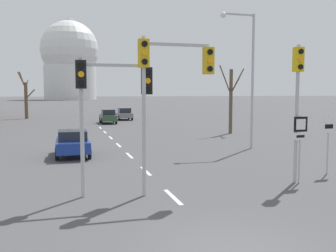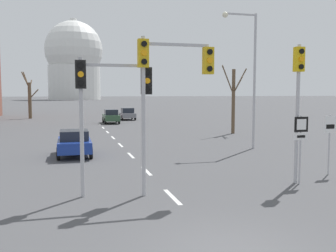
{
  "view_description": "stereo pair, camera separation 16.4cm",
  "coord_description": "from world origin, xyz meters",
  "px_view_note": "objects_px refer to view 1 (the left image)",
  "views": [
    {
      "loc": [
        -3.6,
        -7.55,
        3.62
      ],
      "look_at": [
        0.28,
        6.38,
        2.34
      ],
      "focal_mm": 40.0,
      "sensor_mm": 36.0,
      "label": 1
    },
    {
      "loc": [
        -3.44,
        -7.59,
        3.62
      ],
      "look_at": [
        0.28,
        6.38,
        2.34
      ],
      "focal_mm": 40.0,
      "sensor_mm": 36.0,
      "label": 2
    }
  ],
  "objects_px": {
    "street_lamp_right": "(247,67)",
    "sedan_mid_centre": "(124,114)",
    "route_sign_post": "(300,137)",
    "speed_limit_sign": "(328,134)",
    "sedan_near_right": "(108,116)",
    "sedan_near_left": "(73,143)",
    "traffic_signal_near_right": "(298,88)",
    "traffic_signal_centre_tall": "(166,75)",
    "traffic_signal_near_left": "(105,91)"
  },
  "relations": [
    {
      "from": "sedan_near_right",
      "to": "traffic_signal_near_left",
      "type": "bearing_deg",
      "value": -96.56
    },
    {
      "from": "speed_limit_sign",
      "to": "sedan_near_right",
      "type": "relative_size",
      "value": 0.67
    },
    {
      "from": "street_lamp_right",
      "to": "traffic_signal_centre_tall",
      "type": "bearing_deg",
      "value": -130.37
    },
    {
      "from": "traffic_signal_near_left",
      "to": "sedan_mid_centre",
      "type": "height_order",
      "value": "traffic_signal_near_left"
    },
    {
      "from": "sedan_near_right",
      "to": "street_lamp_right",
      "type": "bearing_deg",
      "value": -74.42
    },
    {
      "from": "traffic_signal_near_right",
      "to": "sedan_near_left",
      "type": "relative_size",
      "value": 1.45
    },
    {
      "from": "speed_limit_sign",
      "to": "route_sign_post",
      "type": "bearing_deg",
      "value": -152.83
    },
    {
      "from": "traffic_signal_near_left",
      "to": "sedan_near_right",
      "type": "bearing_deg",
      "value": 83.44
    },
    {
      "from": "traffic_signal_near_right",
      "to": "speed_limit_sign",
      "type": "height_order",
      "value": "traffic_signal_near_right"
    },
    {
      "from": "sedan_near_left",
      "to": "traffic_signal_near_right",
      "type": "bearing_deg",
      "value": -46.46
    },
    {
      "from": "speed_limit_sign",
      "to": "sedan_near_right",
      "type": "xyz_separation_m",
      "value": [
        -6.23,
        30.87,
        -0.96
      ]
    },
    {
      "from": "sedan_near_right",
      "to": "sedan_mid_centre",
      "type": "bearing_deg",
      "value": 62.79
    },
    {
      "from": "traffic_signal_centre_tall",
      "to": "street_lamp_right",
      "type": "bearing_deg",
      "value": 49.63
    },
    {
      "from": "traffic_signal_centre_tall",
      "to": "route_sign_post",
      "type": "bearing_deg",
      "value": 1.05
    },
    {
      "from": "street_lamp_right",
      "to": "sedan_mid_centre",
      "type": "bearing_deg",
      "value": 97.19
    },
    {
      "from": "street_lamp_right",
      "to": "traffic_signal_near_right",
      "type": "bearing_deg",
      "value": -105.18
    },
    {
      "from": "route_sign_post",
      "to": "sedan_near_right",
      "type": "relative_size",
      "value": 0.69
    },
    {
      "from": "traffic_signal_near_right",
      "to": "sedan_mid_centre",
      "type": "relative_size",
      "value": 1.35
    },
    {
      "from": "street_lamp_right",
      "to": "route_sign_post",
      "type": "bearing_deg",
      "value": -104.51
    },
    {
      "from": "street_lamp_right",
      "to": "sedan_mid_centre",
      "type": "relative_size",
      "value": 2.12
    },
    {
      "from": "route_sign_post",
      "to": "speed_limit_sign",
      "type": "height_order",
      "value": "route_sign_post"
    },
    {
      "from": "traffic_signal_centre_tall",
      "to": "sedan_near_right",
      "type": "distance_m",
      "value": 32.34
    },
    {
      "from": "traffic_signal_near_left",
      "to": "speed_limit_sign",
      "type": "distance_m",
      "value": 10.08
    },
    {
      "from": "street_lamp_right",
      "to": "sedan_near_right",
      "type": "xyz_separation_m",
      "value": [
        -6.36,
        22.81,
        -4.45
      ]
    },
    {
      "from": "traffic_signal_centre_tall",
      "to": "speed_limit_sign",
      "type": "relative_size",
      "value": 2.08
    },
    {
      "from": "traffic_signal_near_right",
      "to": "street_lamp_right",
      "type": "bearing_deg",
      "value": 74.82
    },
    {
      "from": "traffic_signal_near_right",
      "to": "traffic_signal_near_left",
      "type": "height_order",
      "value": "traffic_signal_near_right"
    },
    {
      "from": "street_lamp_right",
      "to": "sedan_mid_centre",
      "type": "distance_m",
      "value": 28.82
    },
    {
      "from": "route_sign_post",
      "to": "speed_limit_sign",
      "type": "distance_m",
      "value": 2.53
    },
    {
      "from": "sedan_near_left",
      "to": "sedan_mid_centre",
      "type": "height_order",
      "value": "sedan_mid_centre"
    },
    {
      "from": "traffic_signal_near_right",
      "to": "traffic_signal_centre_tall",
      "type": "relative_size",
      "value": 0.99
    },
    {
      "from": "street_lamp_right",
      "to": "sedan_near_left",
      "type": "distance_m",
      "value": 11.86
    },
    {
      "from": "traffic_signal_near_right",
      "to": "speed_limit_sign",
      "type": "bearing_deg",
      "value": 23.03
    },
    {
      "from": "traffic_signal_near_left",
      "to": "sedan_mid_centre",
      "type": "distance_m",
      "value": 37.82
    },
    {
      "from": "traffic_signal_near_left",
      "to": "sedan_mid_centre",
      "type": "relative_size",
      "value": 1.18
    },
    {
      "from": "route_sign_post",
      "to": "street_lamp_right",
      "type": "relative_size",
      "value": 0.32
    },
    {
      "from": "traffic_signal_centre_tall",
      "to": "traffic_signal_near_left",
      "type": "relative_size",
      "value": 1.15
    },
    {
      "from": "traffic_signal_centre_tall",
      "to": "traffic_signal_near_right",
      "type": "bearing_deg",
      "value": 2.82
    },
    {
      "from": "traffic_signal_near_right",
      "to": "speed_limit_sign",
      "type": "xyz_separation_m",
      "value": [
        2.32,
        0.99,
        -2.01
      ]
    },
    {
      "from": "route_sign_post",
      "to": "street_lamp_right",
      "type": "height_order",
      "value": "street_lamp_right"
    },
    {
      "from": "speed_limit_sign",
      "to": "sedan_mid_centre",
      "type": "distance_m",
      "value": 36.48
    },
    {
      "from": "street_lamp_right",
      "to": "sedan_near_left",
      "type": "height_order",
      "value": "street_lamp_right"
    },
    {
      "from": "traffic_signal_near_left",
      "to": "sedan_near_right",
      "type": "xyz_separation_m",
      "value": [
        3.65,
        31.72,
        -2.82
      ]
    },
    {
      "from": "traffic_signal_near_right",
      "to": "sedan_mid_centre",
      "type": "height_order",
      "value": "traffic_signal_near_right"
    },
    {
      "from": "route_sign_post",
      "to": "sedan_near_right",
      "type": "distance_m",
      "value": 32.29
    },
    {
      "from": "speed_limit_sign",
      "to": "sedan_mid_centre",
      "type": "height_order",
      "value": "speed_limit_sign"
    },
    {
      "from": "route_sign_post",
      "to": "speed_limit_sign",
      "type": "xyz_separation_m",
      "value": [
        2.25,
        1.15,
        -0.06
      ]
    },
    {
      "from": "street_lamp_right",
      "to": "sedan_near_right",
      "type": "bearing_deg",
      "value": 105.58
    },
    {
      "from": "traffic_signal_near_right",
      "to": "street_lamp_right",
      "type": "height_order",
      "value": "street_lamp_right"
    },
    {
      "from": "traffic_signal_near_right",
      "to": "traffic_signal_centre_tall",
      "type": "distance_m",
      "value": 5.49
    }
  ]
}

